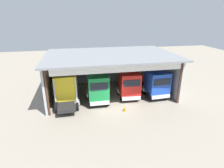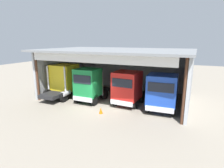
% 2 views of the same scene
% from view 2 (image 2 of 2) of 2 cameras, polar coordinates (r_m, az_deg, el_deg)
% --- Properties ---
extents(ground_plane, '(80.00, 80.00, 0.00)m').
position_cam_2_polar(ground_plane, '(17.80, -4.42, -8.06)').
color(ground_plane, gray).
rests_on(ground_plane, ground).
extents(workshop_shed, '(16.04, 10.60, 5.52)m').
position_cam_2_polar(workshop_shed, '(21.73, 2.43, 6.38)').
color(workshop_shed, '#ADB2B7').
rests_on(workshop_shed, ground).
extents(truck_yellow_center_bay, '(2.81, 4.86, 3.77)m').
position_cam_2_polar(truck_yellow_center_bay, '(22.12, -14.65, 1.20)').
color(truck_yellow_center_bay, yellow).
rests_on(truck_yellow_center_bay, ground).
extents(truck_green_center_right_bay, '(2.50, 4.74, 3.64)m').
position_cam_2_polar(truck_green_center_right_bay, '(19.78, -6.99, -0.25)').
color(truck_green_center_right_bay, '#197F3D').
rests_on(truck_green_center_right_bay, ground).
extents(truck_red_right_bay, '(2.62, 4.47, 3.47)m').
position_cam_2_polar(truck_red_right_bay, '(18.75, 4.80, -1.03)').
color(truck_red_right_bay, red).
rests_on(truck_red_right_bay, ground).
extents(truck_blue_yard_outside, '(2.86, 4.89, 3.51)m').
position_cam_2_polar(truck_blue_yard_outside, '(17.57, 15.07, -2.39)').
color(truck_blue_yard_outside, '#1E47B7').
rests_on(truck_blue_yard_outside, ground).
extents(oil_drum, '(0.58, 0.58, 0.88)m').
position_cam_2_polar(oil_drum, '(24.74, 5.30, -0.91)').
color(oil_drum, '#197233').
rests_on(oil_drum, ground).
extents(tool_cart, '(0.90, 0.60, 1.00)m').
position_cam_2_polar(tool_cart, '(23.08, 14.46, -2.15)').
color(tool_cart, black).
rests_on(tool_cart, ground).
extents(traffic_cone, '(0.36, 0.36, 0.56)m').
position_cam_2_polar(traffic_cone, '(16.96, -3.45, -8.14)').
color(traffic_cone, orange).
rests_on(traffic_cone, ground).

